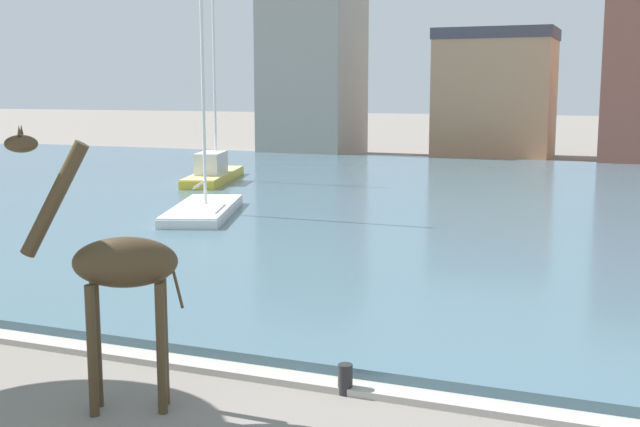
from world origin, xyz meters
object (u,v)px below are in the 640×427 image
object	(u,v)px
mooring_bollard	(345,379)
sailboat_yellow	(216,174)
sailboat_white	(207,210)
giraffe_statue	(116,268)

from	to	relation	value
mooring_bollard	sailboat_yellow	bearing A→B (deg)	123.44
sailboat_white	sailboat_yellow	size ratio (longest dim) A/B	0.94
sailboat_yellow	mooring_bollard	size ratio (longest dim) A/B	19.02
sailboat_white	sailboat_yellow	xyz separation A→B (m)	(-5.01, 9.65, 0.22)
sailboat_yellow	mooring_bollard	bearing A→B (deg)	-56.56
giraffe_statue	mooring_bollard	xyz separation A→B (m)	(2.97, 1.90, -1.99)
sailboat_white	mooring_bollard	distance (m)	18.00
sailboat_white	sailboat_yellow	distance (m)	10.88
giraffe_statue	mooring_bollard	distance (m)	4.05
giraffe_statue	sailboat_white	world-z (taller)	sailboat_white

